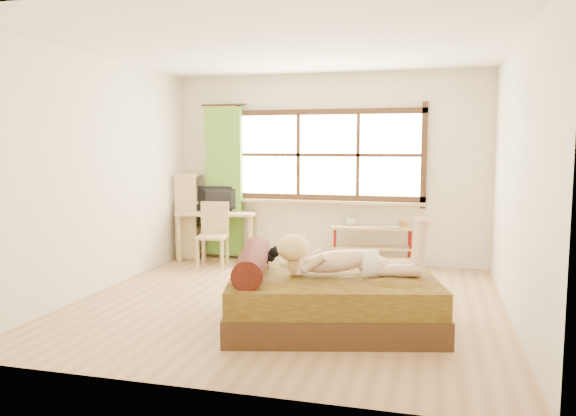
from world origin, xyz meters
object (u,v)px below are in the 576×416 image
(chair, at_px, (214,230))
(bookshelf, at_px, (190,215))
(bed, at_px, (326,296))
(kitten, at_px, (262,256))
(desk, at_px, (218,218))
(woman, at_px, (347,245))
(pipe_shelf, at_px, (373,237))

(chair, height_order, bookshelf, bookshelf)
(bed, bearing_deg, chair, 119.50)
(bookshelf, bearing_deg, bed, -57.27)
(kitten, xyz_separation_m, desk, (-1.44, 2.41, 0.02))
(woman, bearing_deg, desk, 118.28)
(bed, xyz_separation_m, chair, (-2.03, 2.15, 0.24))
(woman, relative_size, desk, 1.11)
(bed, distance_m, pipe_shelf, 2.65)
(bed, relative_size, desk, 1.85)
(desk, xyz_separation_m, bookshelf, (-0.49, 0.09, 0.03))
(chair, bearing_deg, desk, 94.08)
(chair, distance_m, pipe_shelf, 2.24)
(desk, height_order, chair, chair)
(kitten, distance_m, pipe_shelf, 2.67)
(pipe_shelf, xyz_separation_m, bookshelf, (-2.76, -0.03, 0.23))
(bed, height_order, woman, woman)
(desk, bearing_deg, bed, -59.15)
(woman, height_order, desk, woman)
(woman, relative_size, pipe_shelf, 1.16)
(woman, bearing_deg, pipe_shelf, 77.13)
(chair, distance_m, bookshelf, 0.75)
(bed, distance_m, bookshelf, 3.71)
(woman, distance_m, desk, 3.46)
(chair, relative_size, bookshelf, 0.70)
(bed, bearing_deg, bookshelf, 121.06)
(bed, xyz_separation_m, desk, (-2.12, 2.52, 0.36))
(kitten, bearing_deg, chair, 109.80)
(bed, distance_m, woman, 0.55)
(bed, height_order, pipe_shelf, bed)
(chair, bearing_deg, kitten, -65.55)
(kitten, bearing_deg, bed, -23.22)
(kitten, height_order, chair, chair)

